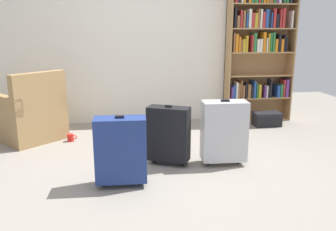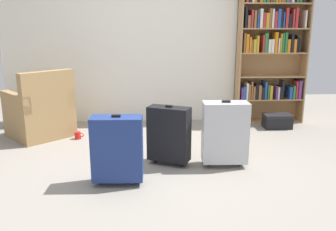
# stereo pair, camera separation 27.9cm
# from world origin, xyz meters

# --- Properties ---
(ground_plane) EXTENTS (8.08, 8.08, 0.00)m
(ground_plane) POSITION_xyz_m (0.00, 0.00, 0.00)
(ground_plane) COLOR gray
(back_wall) EXTENTS (4.62, 0.10, 2.60)m
(back_wall) POSITION_xyz_m (0.00, 2.09, 1.30)
(back_wall) COLOR silver
(back_wall) RESTS_ON ground
(bookshelf) EXTENTS (1.02, 0.27, 2.09)m
(bookshelf) POSITION_xyz_m (1.67, 1.89, 1.18)
(bookshelf) COLOR #A87F51
(bookshelf) RESTS_ON ground
(armchair) EXTENTS (0.99, 0.99, 0.90)m
(armchair) POSITION_xyz_m (-1.58, 1.30, 0.32)
(armchair) COLOR #9E7A4C
(armchair) RESTS_ON ground
(mug) EXTENTS (0.12, 0.08, 0.10)m
(mug) POSITION_xyz_m (-1.08, 1.16, 0.05)
(mug) COLOR red
(mug) RESTS_ON ground
(storage_box) EXTENTS (0.40, 0.24, 0.20)m
(storage_box) POSITION_xyz_m (1.72, 1.52, 0.11)
(storage_box) COLOR black
(storage_box) RESTS_ON ground
(suitcase_silver) EXTENTS (0.47, 0.25, 0.71)m
(suitcase_silver) POSITION_xyz_m (0.64, 0.15, 0.37)
(suitcase_silver) COLOR #B7BABF
(suitcase_silver) RESTS_ON ground
(suitcase_navy_blue) EXTENTS (0.47, 0.23, 0.67)m
(suitcase_navy_blue) POSITION_xyz_m (-0.44, -0.24, 0.35)
(suitcase_navy_blue) COLOR navy
(suitcase_navy_blue) RESTS_ON ground
(suitcase_black) EXTENTS (0.48, 0.35, 0.65)m
(suitcase_black) POSITION_xyz_m (0.06, 0.22, 0.34)
(suitcase_black) COLOR black
(suitcase_black) RESTS_ON ground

